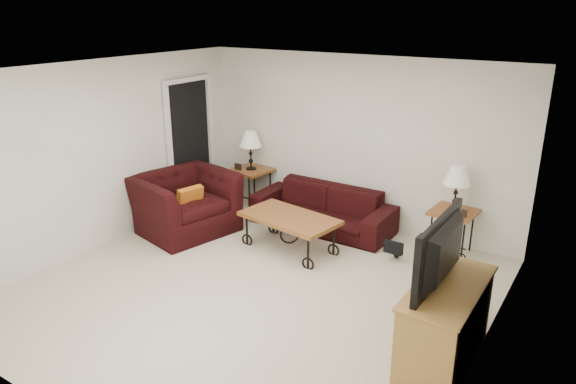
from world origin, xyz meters
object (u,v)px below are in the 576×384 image
Objects in this scene: lamp_right at (456,189)px; armchair at (185,203)px; coffee_table at (289,233)px; television at (451,253)px; side_table_right at (451,232)px; tv_stand at (445,322)px; lamp_left at (251,150)px; sofa at (322,208)px; backpack at (398,241)px; side_table_left at (252,187)px.

lamp_right is 0.46× the size of armchair.
television is at bearing -25.74° from coffee_table.
television is at bearing -89.31° from armchair.
side_table_right is 2.35m from tv_stand.
lamp_left is at bearing 5.26° from armchair.
tv_stand is (0.62, -2.27, 0.07)m from side_table_right.
television is (2.46, -2.09, 0.77)m from sofa.
armchair is at bearing -158.67° from side_table_right.
backpack is (-1.13, 1.73, -0.83)m from television.
tv_stand is 2.08m from backpack.
television reaches higher than lamp_right.
lamp_left reaches higher than lamp_right.
lamp_left reaches higher than tv_stand.
sofa reaches higher than coffee_table.
side_table_left is 0.48× the size of armchair.
television is 2.27× the size of backpack.
lamp_right is (0.00, 0.00, 0.61)m from side_table_right.
lamp_right reaches higher than side_table_right.
sofa is 3.35× the size of side_table_left.
backpack is at bearing 123.69° from tv_stand.
side_table_left is at bearing -120.19° from television.
television is at bearing -62.45° from backpack.
coffee_table is at bearing -149.83° from side_table_right.
armchair is at bearing -97.93° from lamp_left.
armchair reaches higher than coffee_table.
tv_stand reaches higher than side_table_left.
television reaches higher than backpack.
armchair is at bearing -158.67° from lamp_right.
coffee_table is 2.85m from television.
side_table_right is (1.86, 0.18, -0.01)m from sofa.
tv_stand reaches higher than backpack.
side_table_left is at bearing 180.00° from lamp_right.
armchair is 1.05× the size of tv_stand.
side_table_right is at bearing 0.00° from side_table_left.
side_table_right is at bearing 30.17° from coffee_table.
lamp_right is (1.86, 0.18, 0.60)m from sofa.
television reaches higher than side_table_left.
sofa is 1.44m from side_table_left.
coffee_table is at bearing -149.83° from lamp_right.
backpack is at bearing -134.93° from lamp_right.
side_table_right is at bearing -55.48° from armchair.
backpack is (1.32, 0.55, 0.00)m from coffee_table.
armchair is (-0.19, -1.36, -0.52)m from lamp_left.
lamp_right is (3.30, 0.00, 0.59)m from side_table_left.
television is (3.90, -2.27, 0.13)m from lamp_left.
tv_stand is at bearing -30.07° from lamp_left.
side_table_right is 2.47m from television.
sofa is 1.87m from side_table_right.
lamp_left is 4.56m from tv_stand.
side_table_left is at bearing 163.34° from backpack.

